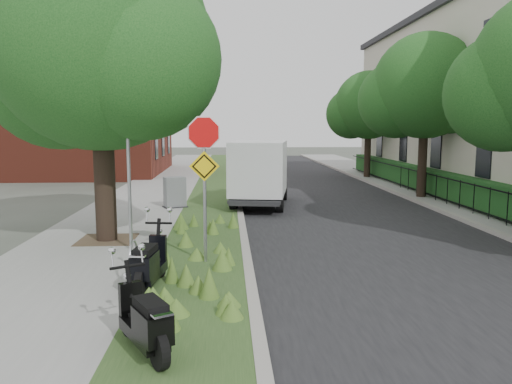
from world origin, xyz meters
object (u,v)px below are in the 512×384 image
scooter_near (147,328)px  utility_cabinet (175,193)px  box_truck (260,170)px  scooter_far (148,268)px  sign_assembly (204,159)px

scooter_near → utility_cabinet: bearing=94.2°
box_truck → utility_cabinet: bearing=-166.5°
box_truck → utility_cabinet: (-3.10, -0.74, -0.72)m
scooter_far → utility_cabinet: bearing=93.0°
scooter_near → box_truck: 12.65m
scooter_far → box_truck: bearing=75.1°
scooter_far → box_truck: 10.21m
utility_cabinet → box_truck: bearing=13.5°
scooter_near → box_truck: (2.23, 12.42, 0.86)m
sign_assembly → scooter_far: 2.71m
scooter_near → box_truck: box_truck is taller
sign_assembly → utility_cabinet: size_ratio=2.98×
scooter_near → scooter_far: 2.62m
scooter_far → utility_cabinet: 9.10m
utility_cabinet → sign_assembly: bearing=-79.1°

